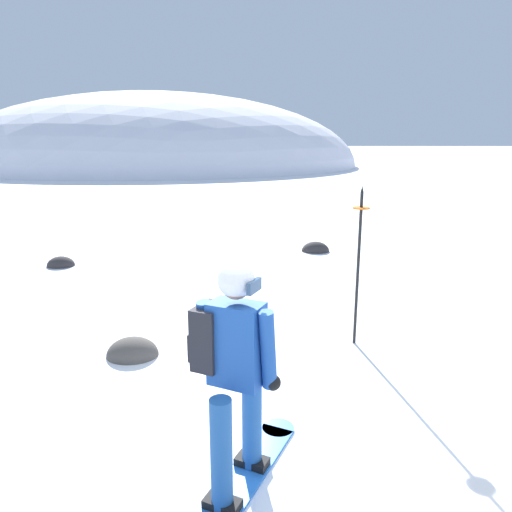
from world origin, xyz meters
The scene contains 7 objects.
ground_plane centered at (0.00, 0.00, 0.00)m, with size 300.00×300.00×0.00m, color white.
ridge_peak_main centered at (-9.54, 41.16, 0.00)m, with size 36.31×32.68×12.91m.
snowboarder_main centered at (-0.22, -0.43, 0.92)m, with size 0.92×1.70×1.71m.
piste_marker_near centered at (1.15, 2.09, 1.11)m, with size 0.20×0.20×1.95m.
rock_dark centered at (1.24, 7.03, 0.00)m, with size 0.62×0.53×0.44m.
rock_mid centered at (-1.52, 1.72, 0.00)m, with size 0.61×0.52×0.43m.
rock_small centered at (-3.99, 5.73, 0.00)m, with size 0.55×0.46×0.38m.
Camera 1 is at (-0.04, -3.41, 2.48)m, focal length 33.40 mm.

